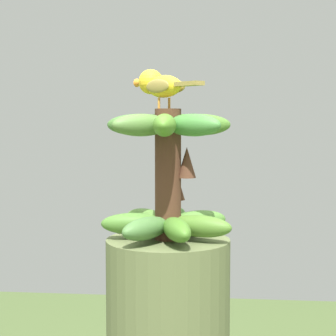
{
  "coord_description": "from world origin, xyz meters",
  "views": [
    {
      "loc": [
        1.16,
        0.12,
        1.55
      ],
      "look_at": [
        0.0,
        0.0,
        1.46
      ],
      "focal_mm": 64.7,
      "sensor_mm": 36.0,
      "label": 1
    }
  ],
  "objects": [
    {
      "name": "perched_bird",
      "position": [
        -0.02,
        -0.02,
        1.62
      ],
      "size": [
        0.15,
        0.15,
        0.08
      ],
      "color": "#C68933",
      "rests_on": "banana_bunch"
    },
    {
      "name": "banana_bunch",
      "position": [
        -0.0,
        0.0,
        1.44
      ],
      "size": [
        0.26,
        0.26,
        0.26
      ],
      "color": "#4C2D1E",
      "rests_on": "banana_tree"
    }
  ]
}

